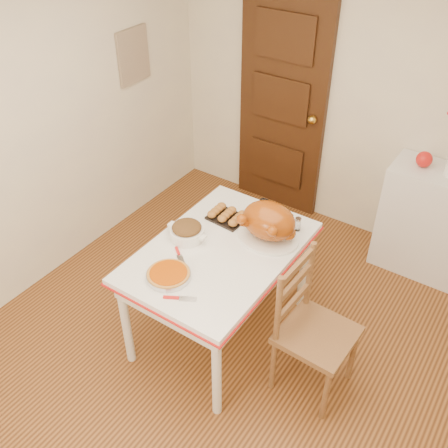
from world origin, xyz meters
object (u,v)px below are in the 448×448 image
Objects in this scene: chair_oak at (318,332)px; pumpkin_pie at (168,274)px; turkey_platter at (269,223)px; kitchen_table at (220,292)px; sideboard at (440,225)px.

chair_oak is 3.61× the size of pumpkin_pie.
kitchen_table is at bearing -141.60° from turkey_platter.
sideboard is 3.35× the size of pumpkin_pie.
chair_oak is at bearing 22.22° from pumpkin_pie.
sideboard is at bearing 40.56° from turkey_platter.
pumpkin_pie is at bearing -105.23° from kitchen_table.
kitchen_table is 0.78m from chair_oak.
turkey_platter is 1.56× the size of pumpkin_pie.
kitchen_table is 0.63m from turkey_platter.
pumpkin_pie is at bearing -121.44° from sideboard.
turkey_platter reaches higher than sideboard.
turkey_platter is at bearing 53.28° from kitchen_table.
turkey_platter reaches higher than chair_oak.
turkey_platter is at bearing 62.96° from chair_oak.
chair_oak is at bearing -101.26° from sideboard.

